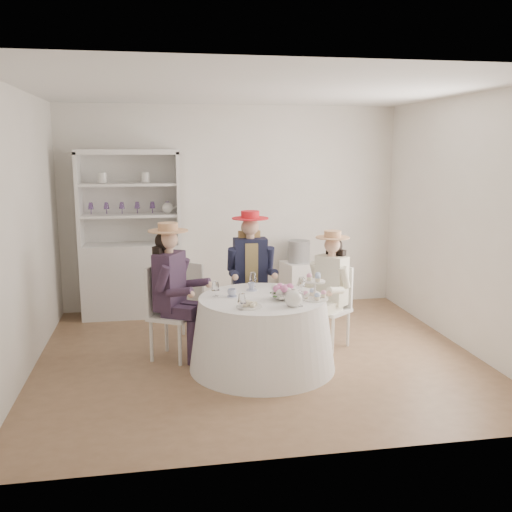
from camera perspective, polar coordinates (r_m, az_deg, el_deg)
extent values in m
plane|color=brown|center=(6.06, 0.17, -9.98)|extent=(4.50, 4.50, 0.00)
plane|color=white|center=(5.70, 0.18, 16.34)|extent=(4.50, 4.50, 0.00)
plane|color=silver|center=(7.69, -2.45, 4.80)|extent=(4.50, 0.00, 4.50)
plane|color=silver|center=(3.80, 5.47, -1.37)|extent=(4.50, 0.00, 4.50)
plane|color=silver|center=(5.77, -22.40, 2.03)|extent=(0.00, 4.50, 4.50)
plane|color=silver|center=(6.50, 20.12, 3.07)|extent=(0.00, 4.50, 4.50)
cone|color=white|center=(5.67, 0.62, -7.76)|extent=(1.44, 1.44, 0.69)
cylinder|color=white|center=(5.56, 0.63, -4.27)|extent=(1.24, 1.24, 0.02)
cube|color=silver|center=(7.53, -12.24, -2.34)|extent=(1.27, 0.50, 0.94)
cube|color=silver|center=(7.57, -12.49, 5.77)|extent=(1.26, 0.07, 1.15)
cube|color=silver|center=(7.34, -12.75, 10.12)|extent=(1.27, 0.50, 0.06)
cube|color=silver|center=(7.42, -17.28, 5.44)|extent=(0.05, 0.47, 1.15)
cube|color=silver|center=(7.36, -7.81, 5.79)|extent=(0.05, 0.47, 1.15)
cube|color=silver|center=(7.39, -12.50, 4.01)|extent=(1.18, 0.44, 0.03)
cube|color=silver|center=(7.35, -12.62, 7.02)|extent=(1.18, 0.44, 0.03)
sphere|color=white|center=(7.37, -8.84, 4.78)|extent=(0.15, 0.15, 0.15)
cube|color=silver|center=(7.78, 4.26, -2.89)|extent=(0.49, 0.49, 0.63)
cylinder|color=black|center=(7.69, 4.30, 0.46)|extent=(0.30, 0.30, 0.29)
cube|color=silver|center=(5.93, -8.37, -5.97)|extent=(0.55, 0.55, 0.04)
cylinder|color=silver|center=(5.79, -7.63, -8.75)|extent=(0.04, 0.04, 0.44)
cylinder|color=silver|center=(6.06, -6.24, -7.82)|extent=(0.04, 0.04, 0.44)
cylinder|color=silver|center=(5.94, -10.42, -8.34)|extent=(0.04, 0.04, 0.44)
cylinder|color=silver|center=(6.20, -8.94, -7.46)|extent=(0.04, 0.04, 0.44)
cube|color=silver|center=(5.94, -9.99, -3.28)|extent=(0.21, 0.35, 0.50)
cube|color=black|center=(5.84, -8.64, -2.46)|extent=(0.35, 0.41, 0.58)
cube|color=black|center=(5.77, -7.75, -5.58)|extent=(0.36, 0.28, 0.12)
cylinder|color=black|center=(5.80, -6.42, -8.57)|extent=(0.10, 0.10, 0.46)
cylinder|color=black|center=(5.63, -9.29, -2.25)|extent=(0.20, 0.16, 0.28)
cube|color=black|center=(5.93, -6.95, -5.12)|extent=(0.36, 0.28, 0.12)
cylinder|color=black|center=(5.96, -5.66, -8.04)|extent=(0.10, 0.10, 0.46)
cylinder|color=black|center=(5.99, -7.39, -1.42)|extent=(0.20, 0.16, 0.28)
cylinder|color=#D8A889|center=(5.78, -8.73, 0.54)|extent=(0.09, 0.09, 0.08)
sphere|color=#D8A889|center=(5.76, -8.76, 1.62)|extent=(0.19, 0.19, 0.19)
sphere|color=black|center=(5.78, -9.15, 1.50)|extent=(0.19, 0.19, 0.19)
cube|color=black|center=(5.84, -9.39, -0.77)|extent=(0.19, 0.25, 0.38)
cylinder|color=tan|center=(5.75, -8.79, 2.51)|extent=(0.40, 0.40, 0.01)
cylinder|color=tan|center=(5.74, -8.80, 2.91)|extent=(0.20, 0.20, 0.08)
cube|color=silver|center=(6.54, -0.55, -4.15)|extent=(0.42, 0.42, 0.04)
cylinder|color=silver|center=(6.42, -1.79, -6.63)|extent=(0.04, 0.04, 0.45)
cylinder|color=silver|center=(6.47, 1.13, -6.50)|extent=(0.04, 0.04, 0.45)
cylinder|color=silver|center=(6.74, -2.15, -5.80)|extent=(0.04, 0.04, 0.45)
cylinder|color=silver|center=(6.78, 0.64, -5.68)|extent=(0.04, 0.04, 0.45)
cube|color=silver|center=(6.65, -0.79, -1.43)|extent=(0.39, 0.04, 0.52)
cube|color=#1A1D35|center=(6.47, -0.58, -0.84)|extent=(0.37, 0.21, 0.60)
cube|color=tan|center=(6.47, -0.58, -0.84)|extent=(0.15, 0.23, 0.52)
cube|color=#1A1D35|center=(6.38, -1.21, -3.75)|extent=(0.14, 0.35, 0.12)
cylinder|color=#1A1D35|center=(6.33, -1.02, -6.79)|extent=(0.10, 0.10, 0.47)
cylinder|color=#1A1D35|center=(6.39, -2.42, -0.34)|extent=(0.10, 0.18, 0.28)
cube|color=#1A1D35|center=(6.41, 0.44, -3.69)|extent=(0.14, 0.35, 0.12)
cylinder|color=#1A1D35|center=(6.36, 0.65, -6.71)|extent=(0.10, 0.10, 0.47)
cylinder|color=#1A1D35|center=(6.45, 1.35, -0.22)|extent=(0.10, 0.18, 0.28)
cylinder|color=#D8A889|center=(6.41, -0.59, 1.96)|extent=(0.09, 0.09, 0.08)
sphere|color=#D8A889|center=(6.39, -0.59, 2.97)|extent=(0.20, 0.20, 0.20)
sphere|color=tan|center=(6.44, -0.65, 2.89)|extent=(0.20, 0.20, 0.20)
cube|color=tan|center=(6.51, -0.69, 0.82)|extent=(0.25, 0.09, 0.39)
cylinder|color=red|center=(6.38, -0.59, 3.79)|extent=(0.41, 0.41, 0.01)
cylinder|color=red|center=(6.38, -0.59, 4.16)|extent=(0.21, 0.21, 0.08)
cube|color=silver|center=(6.27, 7.39, -5.42)|extent=(0.51, 0.51, 0.04)
cylinder|color=silver|center=(6.30, 5.48, -7.29)|extent=(0.03, 0.03, 0.40)
cylinder|color=silver|center=(6.14, 7.68, -7.83)|extent=(0.03, 0.03, 0.40)
cylinder|color=silver|center=(6.52, 7.02, -6.68)|extent=(0.03, 0.03, 0.40)
cylinder|color=silver|center=(6.37, 9.18, -7.18)|extent=(0.03, 0.03, 0.40)
cube|color=silver|center=(6.33, 8.29, -2.97)|extent=(0.23, 0.29, 0.45)
cube|color=#EEEACE|center=(6.20, 7.56, -2.39)|extent=(0.34, 0.37, 0.53)
cube|color=#EEEACE|center=(6.21, 6.20, -4.85)|extent=(0.32, 0.28, 0.11)
cylinder|color=#EEEACE|center=(6.19, 5.45, -7.53)|extent=(0.09, 0.09, 0.42)
cylinder|color=#EEEACE|center=(6.26, 5.96, -1.62)|extent=(0.17, 0.16, 0.25)
cube|color=#EEEACE|center=(6.12, 7.45, -5.12)|extent=(0.32, 0.28, 0.11)
cylinder|color=#EEEACE|center=(6.10, 6.69, -7.84)|extent=(0.09, 0.09, 0.42)
cylinder|color=#EEEACE|center=(6.05, 8.84, -2.13)|extent=(0.17, 0.16, 0.25)
cylinder|color=#D8A889|center=(6.14, 7.62, 0.17)|extent=(0.08, 0.08, 0.07)
sphere|color=#D8A889|center=(6.12, 7.64, 1.09)|extent=(0.17, 0.17, 0.17)
sphere|color=black|center=(6.16, 7.86, 1.02)|extent=(0.17, 0.17, 0.17)
cube|color=black|center=(6.22, 7.97, -0.89)|extent=(0.19, 0.22, 0.35)
cylinder|color=tan|center=(6.11, 7.66, 1.85)|extent=(0.36, 0.36, 0.01)
cylinder|color=tan|center=(6.10, 7.67, 2.19)|extent=(0.18, 0.18, 0.07)
cube|color=silver|center=(6.68, -5.60, -4.39)|extent=(0.51, 0.51, 0.04)
cylinder|color=silver|center=(6.76, -3.84, -6.00)|extent=(0.03, 0.03, 0.40)
cylinder|color=silver|center=(6.93, -5.77, -5.61)|extent=(0.03, 0.03, 0.40)
cylinder|color=silver|center=(6.54, -5.36, -6.60)|extent=(0.03, 0.03, 0.40)
cylinder|color=silver|center=(6.72, -7.31, -6.18)|extent=(0.03, 0.03, 0.40)
cube|color=silver|center=(6.50, -6.53, -2.62)|extent=(0.27, 0.25, 0.45)
imported|color=white|center=(5.58, -2.42, -3.76)|extent=(0.11, 0.11, 0.07)
imported|color=white|center=(5.82, -0.44, -3.12)|extent=(0.10, 0.10, 0.07)
imported|color=white|center=(5.74, 2.75, -3.36)|extent=(0.11, 0.11, 0.07)
imported|color=white|center=(5.50, 2.77, -4.04)|extent=(0.31, 0.31, 0.06)
sphere|color=pink|center=(5.49, 3.42, -3.38)|extent=(0.07, 0.07, 0.07)
sphere|color=white|center=(5.52, 3.24, -3.30)|extent=(0.07, 0.07, 0.07)
sphere|color=pink|center=(5.54, 2.92, -3.26)|extent=(0.07, 0.07, 0.07)
sphere|color=white|center=(5.54, 2.56, -3.26)|extent=(0.07, 0.07, 0.07)
sphere|color=pink|center=(5.51, 2.27, -3.31)|extent=(0.07, 0.07, 0.07)
sphere|color=white|center=(5.48, 2.14, -3.39)|extent=(0.07, 0.07, 0.07)
sphere|color=pink|center=(5.45, 2.22, -3.48)|extent=(0.07, 0.07, 0.07)
sphere|color=white|center=(5.43, 2.48, -3.55)|extent=(0.07, 0.07, 0.07)
sphere|color=pink|center=(5.42, 2.84, -3.57)|extent=(0.07, 0.07, 0.07)
sphere|color=white|center=(5.43, 3.18, -3.54)|extent=(0.07, 0.07, 0.07)
sphere|color=pink|center=(5.46, 3.40, -3.47)|extent=(0.07, 0.07, 0.07)
sphere|color=white|center=(5.25, 3.79, -4.26)|extent=(0.17, 0.17, 0.17)
cylinder|color=white|center=(5.27, 4.87, -4.10)|extent=(0.10, 0.03, 0.08)
cylinder|color=white|center=(5.23, 3.80, -3.37)|extent=(0.04, 0.04, 0.02)
cylinder|color=white|center=(5.23, -0.68, -5.08)|extent=(0.24, 0.24, 0.01)
cube|color=beige|center=(5.20, -1.15, -4.92)|extent=(0.05, 0.04, 0.03)
cube|color=beige|center=(5.22, -0.68, -4.72)|extent=(0.06, 0.05, 0.03)
cube|color=beige|center=(5.25, -0.22, -4.77)|extent=(0.07, 0.06, 0.03)
cube|color=beige|center=(5.25, -0.94, -4.62)|extent=(0.06, 0.06, 0.03)
cube|color=beige|center=(5.19, -0.32, -4.94)|extent=(0.06, 0.07, 0.03)
cylinder|color=white|center=(5.53, 5.88, -4.25)|extent=(0.26, 0.26, 0.01)
cylinder|color=white|center=(5.51, 5.89, -3.43)|extent=(0.02, 0.02, 0.18)
cylinder|color=white|center=(5.49, 5.91, -2.54)|extent=(0.20, 0.20, 0.01)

